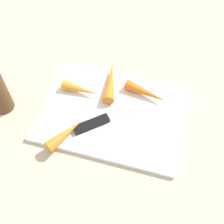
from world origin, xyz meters
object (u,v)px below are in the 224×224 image
at_px(carrot_shortest, 80,89).
at_px(carrot_long, 146,93).
at_px(carrot_longest, 110,82).
at_px(knife, 96,122).
at_px(carrot_short, 65,134).
at_px(cutting_board, 112,113).

bearing_deg(carrot_shortest, carrot_long, 15.86).
bearing_deg(carrot_longest, knife, 169.58).
distance_m(carrot_longest, carrot_short, 0.19).
xyz_separation_m(cutting_board, carrot_longest, (0.03, -0.08, 0.02)).
bearing_deg(carrot_long, carrot_short, -118.83).
height_order(carrot_long, carrot_short, same).
height_order(carrot_shortest, carrot_short, carrot_short).
xyz_separation_m(carrot_longest, carrot_short, (0.06, 0.18, -0.00)).
height_order(carrot_longest, carrot_short, carrot_longest).
distance_m(carrot_long, carrot_longest, 0.10).
relative_size(cutting_board, carrot_shortest, 3.63).
bearing_deg(knife, carrot_shortest, 89.49).
height_order(knife, carrot_shortest, carrot_shortest).
bearing_deg(carrot_longest, carrot_short, 151.42).
relative_size(knife, carrot_long, 1.42).
bearing_deg(carrot_short, knife, -16.69).
distance_m(cutting_board, carrot_long, 0.10).
distance_m(carrot_longest, carrot_shortest, 0.08).
height_order(cutting_board, carrot_shortest, carrot_shortest).
bearing_deg(knife, cutting_board, 16.61).
bearing_deg(carrot_shortest, cutting_board, -17.39).
bearing_deg(carrot_shortest, carrot_longest, 36.74).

